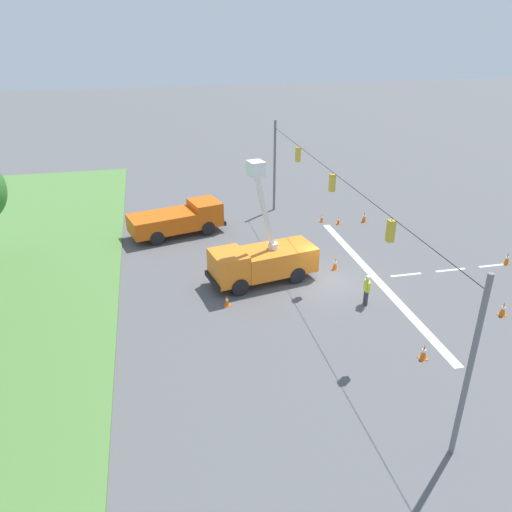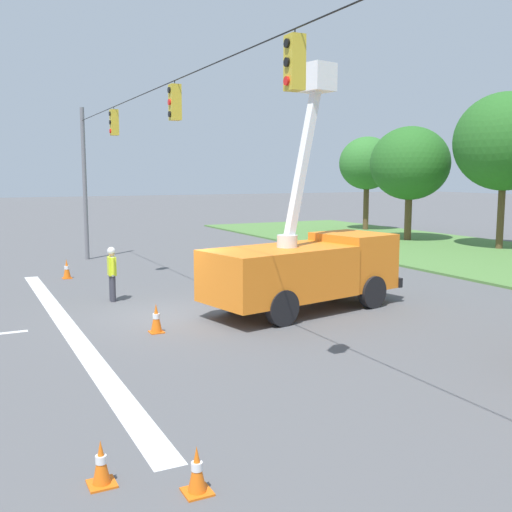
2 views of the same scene
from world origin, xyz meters
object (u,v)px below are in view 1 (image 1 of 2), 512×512
(traffic_cone_mid_left, at_px, (322,218))
(traffic_cone_lane_edge_b, at_px, (424,352))
(utility_truck_support_near, at_px, (179,219))
(traffic_cone_centre_line, at_px, (227,300))
(road_worker, at_px, (367,288))
(traffic_cone_mid_right, at_px, (503,309))
(traffic_cone_far_right, at_px, (338,220))
(traffic_cone_lane_edge_a, at_px, (364,217))
(traffic_cone_foreground_left, at_px, (507,258))
(utility_truck_bucket_lift, at_px, (262,259))
(traffic_cone_far_left, at_px, (335,263))

(traffic_cone_mid_left, height_order, traffic_cone_lane_edge_b, traffic_cone_lane_edge_b)
(traffic_cone_lane_edge_b, bearing_deg, utility_truck_support_near, 29.46)
(traffic_cone_centre_line, bearing_deg, road_worker, -101.40)
(traffic_cone_mid_right, bearing_deg, traffic_cone_centre_line, 73.76)
(traffic_cone_mid_right, bearing_deg, traffic_cone_lane_edge_b, 112.79)
(traffic_cone_far_right, xyz_separation_m, traffic_cone_centre_line, (-10.06, 10.22, 0.02))
(traffic_cone_lane_edge_a, bearing_deg, utility_truck_support_near, 87.69)
(traffic_cone_far_right, bearing_deg, traffic_cone_mid_left, 54.66)
(utility_truck_support_near, xyz_separation_m, traffic_cone_mid_right, (-14.75, -15.69, -0.76))
(utility_truck_support_near, bearing_deg, traffic_cone_centre_line, -170.78)
(traffic_cone_foreground_left, bearing_deg, traffic_cone_far_right, 42.35)
(utility_truck_bucket_lift, distance_m, traffic_cone_mid_left, 10.83)
(traffic_cone_mid_right, relative_size, traffic_cone_lane_edge_a, 0.97)
(utility_truck_bucket_lift, relative_size, traffic_cone_mid_left, 11.43)
(road_worker, distance_m, traffic_cone_mid_left, 12.45)
(road_worker, xyz_separation_m, traffic_cone_lane_edge_a, (11.60, -4.94, -0.59))
(traffic_cone_far_left, height_order, traffic_cone_centre_line, traffic_cone_far_left)
(utility_truck_support_near, xyz_separation_m, traffic_cone_far_right, (-0.62, -11.95, -0.86))
(traffic_cone_foreground_left, bearing_deg, traffic_cone_lane_edge_a, 33.69)
(traffic_cone_mid_left, relative_size, traffic_cone_lane_edge_b, 0.83)
(traffic_cone_mid_left, bearing_deg, traffic_cone_lane_edge_a, -102.37)
(traffic_cone_foreground_left, xyz_separation_m, traffic_cone_far_left, (1.64, 10.93, -0.01))
(traffic_cone_lane_edge_a, xyz_separation_m, traffic_cone_far_left, (-7.18, 5.05, -0.03))
(utility_truck_bucket_lift, height_order, traffic_cone_lane_edge_a, utility_truck_bucket_lift)
(utility_truck_support_near, bearing_deg, utility_truck_bucket_lift, -153.20)
(traffic_cone_lane_edge_b, height_order, traffic_cone_centre_line, traffic_cone_lane_edge_b)
(road_worker, relative_size, traffic_cone_mid_right, 2.21)
(utility_truck_bucket_lift, distance_m, utility_truck_support_near, 9.31)
(traffic_cone_foreground_left, xyz_separation_m, traffic_cone_centre_line, (-1.29, 18.21, -0.07))
(traffic_cone_mid_left, bearing_deg, road_worker, 171.78)
(traffic_cone_lane_edge_a, bearing_deg, utility_truck_bucket_lift, 128.10)
(traffic_cone_far_left, bearing_deg, traffic_cone_mid_left, -13.43)
(traffic_cone_mid_left, xyz_separation_m, traffic_cone_mid_right, (-14.87, -4.79, 0.09))
(traffic_cone_mid_left, distance_m, traffic_cone_mid_right, 15.63)
(traffic_cone_far_left, distance_m, traffic_cone_centre_line, 7.85)
(utility_truck_support_near, relative_size, traffic_cone_mid_left, 11.16)
(utility_truck_bucket_lift, bearing_deg, traffic_cone_centre_line, 134.02)
(traffic_cone_foreground_left, distance_m, traffic_cone_centre_line, 18.26)
(utility_truck_support_near, xyz_separation_m, traffic_cone_lane_edge_a, (-0.57, -14.06, -0.75))
(utility_truck_support_near, bearing_deg, traffic_cone_lane_edge_b, -150.54)
(traffic_cone_lane_edge_a, height_order, traffic_cone_lane_edge_b, traffic_cone_lane_edge_a)
(utility_truck_bucket_lift, height_order, traffic_cone_mid_right, utility_truck_bucket_lift)
(traffic_cone_foreground_left, relative_size, traffic_cone_far_right, 1.25)
(utility_truck_bucket_lift, height_order, traffic_cone_lane_edge_b, utility_truck_bucket_lift)
(utility_truck_support_near, xyz_separation_m, traffic_cone_mid_left, (0.13, -10.90, -0.85))
(traffic_cone_lane_edge_a, bearing_deg, traffic_cone_lane_edge_b, 165.48)
(traffic_cone_far_left, height_order, traffic_cone_far_right, traffic_cone_far_left)
(utility_truck_bucket_lift, xyz_separation_m, traffic_cone_lane_edge_a, (7.74, -9.87, -0.99))
(traffic_cone_foreground_left, bearing_deg, traffic_cone_mid_right, 141.52)
(utility_truck_bucket_lift, xyz_separation_m, utility_truck_support_near, (8.30, 4.19, -0.25))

